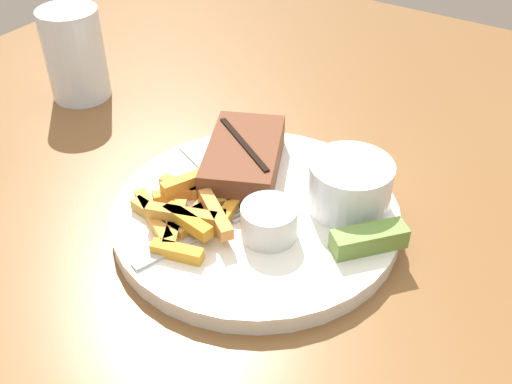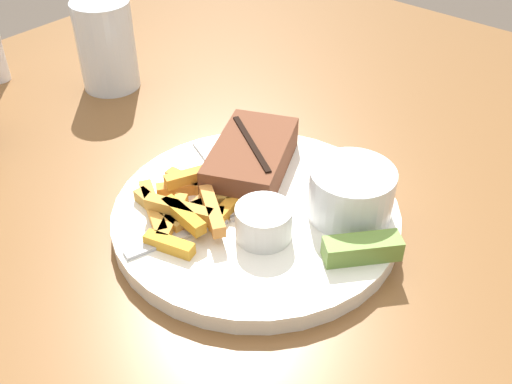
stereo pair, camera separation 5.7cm
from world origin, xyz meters
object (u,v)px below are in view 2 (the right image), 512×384
coleslaw_cup (351,190)px  steak_portion (251,157)px  fork_utensil (188,232)px  drinking_glass (106,45)px  dipping_sauce_cup (264,221)px  pickle_spear (362,249)px  knife_utensil (237,189)px  dinner_plate (256,215)px

coleslaw_cup → steak_portion: bearing=94.4°
fork_utensil → drinking_glass: drinking_glass is taller
coleslaw_cup → dipping_sauce_cup: (-0.08, 0.04, -0.01)m
steak_portion → drinking_glass: 0.29m
drinking_glass → pickle_spear: bearing=-100.3°
steak_portion → knife_utensil: bearing=-161.5°
dinner_plate → coleslaw_cup: 0.10m
pickle_spear → fork_utensil: 0.16m
drinking_glass → dinner_plate: bearing=-105.1°
fork_utensil → knife_utensil: knife_utensil is taller
steak_portion → coleslaw_cup: (0.01, -0.12, 0.01)m
pickle_spear → dipping_sauce_cup: bearing=112.4°
dipping_sauce_cup → fork_utensil: dipping_sauce_cup is taller
pickle_spear → coleslaw_cup: bearing=43.9°
fork_utensil → coleslaw_cup: bearing=-19.2°
dinner_plate → dipping_sauce_cup: bearing=-129.6°
dinner_plate → coleslaw_cup: coleslaw_cup is taller
fork_utensil → drinking_glass: size_ratio=1.12×
steak_portion → knife_utensil: size_ratio=0.91×
dinner_plate → pickle_spear: (0.01, -0.11, 0.02)m
dipping_sauce_cup → pickle_spear: 0.09m
drinking_glass → fork_utensil: bearing=-117.2°
coleslaw_cup → pickle_spear: size_ratio=1.21×
dinner_plate → steak_portion: bearing=45.0°
dinner_plate → dipping_sauce_cup: size_ratio=5.37×
dipping_sauce_cup → fork_utensil: 0.07m
pickle_spear → knife_utensil: 0.15m
knife_utensil → steak_portion: bearing=-47.9°
steak_portion → fork_utensil: (-0.11, -0.02, -0.02)m
dipping_sauce_cup → knife_utensil: 0.07m
dinner_plate → knife_utensil: (0.01, 0.03, 0.01)m
coleslaw_cup → fork_utensil: coleslaw_cup is taller
steak_portion → coleslaw_cup: bearing=-85.6°
pickle_spear → fork_utensil: pickle_spear is taller
pickle_spear → drinking_glass: bearing=79.7°
coleslaw_cup → dipping_sauce_cup: coleslaw_cup is taller
fork_utensil → steak_portion: bearing=29.1°
dinner_plate → drinking_glass: (0.09, 0.33, 0.05)m
coleslaw_cup → drinking_glass: (0.04, 0.41, 0.01)m
fork_utensil → knife_utensil: bearing=24.9°
steak_portion → pickle_spear: 0.16m
steak_portion → knife_utensil: 0.04m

